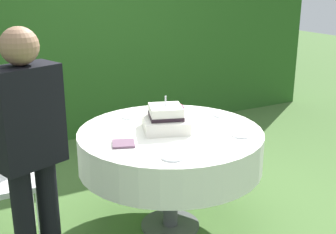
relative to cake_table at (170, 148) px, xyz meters
name	(u,v)px	position (x,y,z in m)	size (l,w,h in m)	color
ground_plane	(170,226)	(0.00, 0.00, -0.65)	(20.00, 20.00, 0.00)	#476B33
foliage_hedge	(69,39)	(0.00, 2.44, 0.49)	(6.66, 0.51, 2.28)	#28561E
cake_table	(170,148)	(0.00, 0.00, 0.00)	(1.33, 1.33, 0.78)	#4C4C51
wedding_cake	(166,119)	(-0.02, 0.03, 0.21)	(0.40, 0.40, 0.25)	white
serving_plate_near	(129,117)	(-0.15, 0.41, 0.14)	(0.10, 0.10, 0.01)	white
serving_plate_far	(241,135)	(0.38, -0.33, 0.14)	(0.13, 0.13, 0.01)	white
serving_plate_left	(222,115)	(0.53, 0.11, 0.14)	(0.15, 0.15, 0.01)	white
serving_plate_right	(173,157)	(-0.23, -0.45, 0.14)	(0.14, 0.14, 0.01)	white
napkin_stack	(123,144)	(-0.40, -0.10, 0.14)	(0.15, 0.15, 0.01)	#6B4C60
garden_chair	(6,169)	(-1.08, 0.43, -0.11)	(0.41, 0.41, 0.89)	white
standing_person	(30,151)	(-1.03, -0.29, 0.28)	(0.41, 0.31, 1.60)	black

